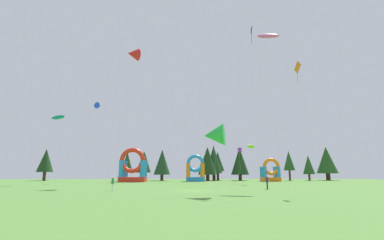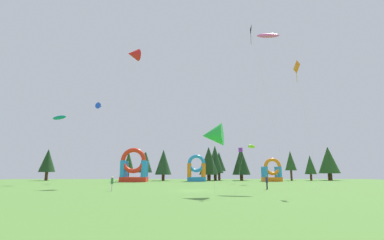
{
  "view_description": "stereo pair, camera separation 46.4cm",
  "coord_description": "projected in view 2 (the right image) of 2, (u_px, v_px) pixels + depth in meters",
  "views": [
    {
      "loc": [
        -0.9,
        -36.93,
        2.33
      ],
      "look_at": [
        0.0,
        8.7,
        10.79
      ],
      "focal_mm": 26.3,
      "sensor_mm": 36.0,
      "label": 1
    },
    {
      "loc": [
        -0.44,
        -36.93,
        2.33
      ],
      "look_at": [
        0.0,
        8.7,
        10.79
      ],
      "focal_mm": 26.3,
      "sensor_mm": 36.0,
      "label": 2
    }
  ],
  "objects": [
    {
      "name": "kite_blue_delta",
      "position": [
        100.0,
        106.0,
        67.26
      ],
      "size": [
        6.71,
        2.63,
        18.64
      ],
      "color": "blue",
      "rests_on": "ground_plane"
    },
    {
      "name": "kite_pink_parafoil",
      "position": [
        268.0,
        36.0,
        44.02
      ],
      "size": [
        7.12,
        3.65,
        24.24
      ],
      "color": "#EA599E",
      "rests_on": "ground_plane"
    },
    {
      "name": "tree_row_10",
      "position": [
        310.0,
        165.0,
        78.49
      ],
      "size": [
        3.19,
        3.19,
        6.98
      ],
      "color": "#4C331E",
      "rests_on": "ground_plane"
    },
    {
      "name": "tree_row_5",
      "position": [
        209.0,
        161.0,
        77.65
      ],
      "size": [
        5.32,
        5.32,
        9.24
      ],
      "color": "#4C331E",
      "rests_on": "ground_plane"
    },
    {
      "name": "tree_row_12",
      "position": [
        328.0,
        160.0,
        80.8
      ],
      "size": [
        5.82,
        5.82,
        9.56
      ],
      "color": "#4C331E",
      "rests_on": "ground_plane"
    },
    {
      "name": "kite_teal_parafoil",
      "position": [
        59.0,
        118.0,
        56.44
      ],
      "size": [
        6.25,
        2.04,
        13.74
      ],
      "color": "#0C7F7A",
      "rests_on": "ground_plane"
    },
    {
      "name": "inflatable_orange_dome",
      "position": [
        272.0,
        173.0,
        71.06
      ],
      "size": [
        4.5,
        3.67,
        5.83
      ],
      "color": "orange",
      "rests_on": "ground_plane"
    },
    {
      "name": "ground_plane",
      "position": [
        193.0,
        191.0,
        35.89
      ],
      "size": [
        120.0,
        120.0,
        0.0
      ],
      "primitive_type": "plane",
      "color": "#548438"
    },
    {
      "name": "tree_row_7",
      "position": [
        219.0,
        162.0,
        81.49
      ],
      "size": [
        3.86,
        3.86,
        8.09
      ],
      "color": "#4C331E",
      "rests_on": "ground_plane"
    },
    {
      "name": "inflatable_blue_arch",
      "position": [
        196.0,
        171.0,
        71.23
      ],
      "size": [
        4.62,
        3.67,
        6.69
      ],
      "color": "#268CD8",
      "rests_on": "ground_plane"
    },
    {
      "name": "tree_row_0",
      "position": [
        48.0,
        161.0,
        79.16
      ],
      "size": [
        4.43,
        4.43,
        8.78
      ],
      "color": "#4C331E",
      "rests_on": "ground_plane"
    },
    {
      "name": "tree_row_8",
      "position": [
        241.0,
        161.0,
        78.75
      ],
      "size": [
        4.98,
        4.98,
        9.25
      ],
      "color": "#4C331E",
      "rests_on": "ground_plane"
    },
    {
      "name": "inflatable_red_slide",
      "position": [
        134.0,
        169.0,
        67.92
      ],
      "size": [
        6.28,
        4.62,
        8.08
      ],
      "color": "red",
      "rests_on": "ground_plane"
    },
    {
      "name": "kite_green_delta",
      "position": [
        212.0,
        135.0,
        29.19
      ],
      "size": [
        2.71,
        2.79,
        7.34
      ],
      "color": "green",
      "rests_on": "ground_plane"
    },
    {
      "name": "tree_row_11",
      "position": [
        330.0,
        163.0,
        79.59
      ],
      "size": [
        3.52,
        3.52,
        7.23
      ],
      "color": "#4C331E",
      "rests_on": "ground_plane"
    },
    {
      "name": "kite_purple_box",
      "position": [
        240.0,
        150.0,
        59.88
      ],
      "size": [
        0.8,
        1.86,
        7.41
      ],
      "color": "purple",
      "rests_on": "ground_plane"
    },
    {
      "name": "tree_row_6",
      "position": [
        215.0,
        159.0,
        79.51
      ],
      "size": [
        4.72,
        4.72,
        9.77
      ],
      "color": "#4C331E",
      "rests_on": "ground_plane"
    },
    {
      "name": "kite_orange_diamond",
      "position": [
        295.0,
        68.0,
        32.97
      ],
      "size": [
        4.21,
        5.64,
        15.02
      ],
      "color": "orange",
      "rests_on": "ground_plane"
    },
    {
      "name": "kite_black_diamond",
      "position": [
        250.0,
        31.0,
        37.79
      ],
      "size": [
        5.32,
        3.63,
        21.72
      ],
      "color": "black",
      "rests_on": "ground_plane"
    },
    {
      "name": "kite_red_delta",
      "position": [
        133.0,
        54.0,
        53.15
      ],
      "size": [
        4.68,
        6.32,
        25.5
      ],
      "color": "red",
      "rests_on": "ground_plane"
    },
    {
      "name": "person_midfield",
      "position": [
        112.0,
        182.0,
        35.0
      ],
      "size": [
        0.37,
        0.37,
        1.78
      ],
      "rotation": [
        0.0,
        0.0,
        1.83
      ],
      "color": "silver",
      "rests_on": "ground_plane"
    },
    {
      "name": "person_far_side",
      "position": [
        267.0,
        181.0,
        38.11
      ],
      "size": [
        0.44,
        0.44,
        1.85
      ],
      "rotation": [
        0.0,
        0.0,
        4.15
      ],
      "color": "black",
      "rests_on": "ground_plane"
    },
    {
      "name": "tree_row_9",
      "position": [
        290.0,
        161.0,
        78.76
      ],
      "size": [
        3.14,
        3.14,
        8.18
      ],
      "color": "#4C331E",
      "rests_on": "ground_plane"
    },
    {
      "name": "tree_row_2",
      "position": [
        146.0,
        162.0,
        81.24
      ],
      "size": [
        3.81,
        3.81,
        8.16
      ],
      "color": "#4C331E",
      "rests_on": "ground_plane"
    },
    {
      "name": "tree_row_1",
      "position": [
        129.0,
        162.0,
        79.19
      ],
      "size": [
        3.18,
        3.18,
        8.05
      ],
      "color": "#4C331E",
      "rests_on": "ground_plane"
    },
    {
      "name": "tree_row_4",
      "position": [
        163.0,
        162.0,
        77.74
      ],
      "size": [
        4.53,
        4.53,
        8.52
      ],
      "color": "#4C331E",
      "rests_on": "ground_plane"
    },
    {
      "name": "tree_row_3",
      "position": [
        145.0,
        162.0,
        78.15
      ],
      "size": [
        4.11,
        4.11,
        7.89
      ],
      "color": "#4C331E",
      "rests_on": "ground_plane"
    },
    {
      "name": "kite_lime_parafoil",
      "position": [
        252.0,
        146.0,
        55.16
      ],
      "size": [
        2.79,
        3.33,
        7.75
      ],
      "color": "#8CD826",
      "rests_on": "ground_plane"
    }
  ]
}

